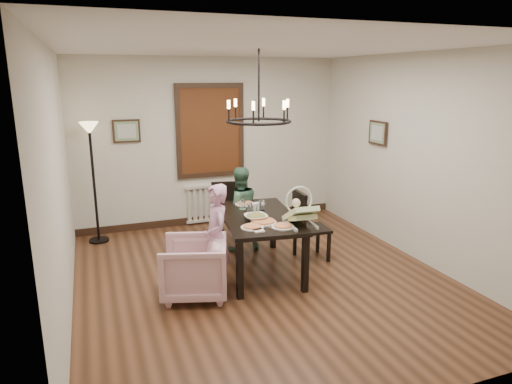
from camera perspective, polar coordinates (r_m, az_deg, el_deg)
room_shell at (r=5.76m, az=-0.37°, el=3.43°), size 4.51×5.00×2.81m
dining_table at (r=5.88m, az=0.33°, el=-3.73°), size 1.11×1.71×0.75m
chair_far at (r=6.90m, az=-3.71°, el=-2.76°), size 0.48×0.48×0.93m
chair_right at (r=6.35m, az=7.03°, el=-4.08°), size 0.46×0.46×0.99m
armchair at (r=5.37m, az=-7.75°, el=-9.36°), size 0.93×0.92×0.68m
elderly_woman at (r=5.42m, az=-4.95°, el=-6.84°), size 0.26×0.39×1.07m
seated_man at (r=6.64m, az=-2.08°, el=-3.01°), size 0.50×0.39×1.03m
baby_bouncer at (r=5.46m, az=5.57°, el=-2.51°), size 0.40×0.52×0.32m
salad_bowl at (r=5.65m, az=-0.02°, el=-3.14°), size 0.34×0.34×0.08m
pizza_platter at (r=5.54m, az=0.96°, el=-3.74°), size 0.31×0.31×0.04m
drinking_glass at (r=5.94m, az=-0.77°, el=-2.04°), size 0.07×0.07×0.13m
window_blinds at (r=7.71m, az=-5.73°, el=7.61°), size 1.00×0.03×1.40m
radiator at (r=7.97m, az=-5.55°, el=-1.34°), size 0.92×0.12×0.62m
picture_back at (r=7.49m, az=-15.88°, el=7.34°), size 0.42×0.03×0.36m
picture_right at (r=7.22m, az=14.98°, el=7.15°), size 0.03×0.42×0.36m
floor_lamp at (r=7.28m, az=-19.58°, el=0.86°), size 0.30×0.30×1.80m
chandelier at (r=5.62m, az=0.35°, el=8.83°), size 0.80×0.80×0.04m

